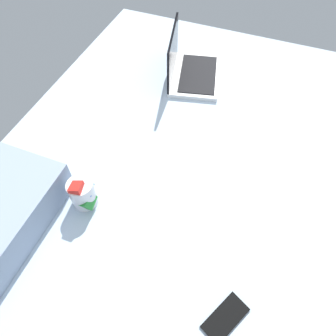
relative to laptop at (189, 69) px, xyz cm
name	(u,v)px	position (x,y,z in cm)	size (l,w,h in cm)	color
bed_mattress	(181,158)	(-42.27, -11.44, -13.41)	(180.00, 140.00, 18.00)	silver
laptop	(189,69)	(0.00, 0.00, 0.00)	(37.47, 30.10, 23.00)	silver
snack_cup	(83,193)	(-79.91, 11.28, 1.35)	(9.04, 9.58, 13.17)	silver
cell_phone	(225,318)	(-99.10, -45.20, -4.01)	(6.80, 14.00, 0.80)	black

